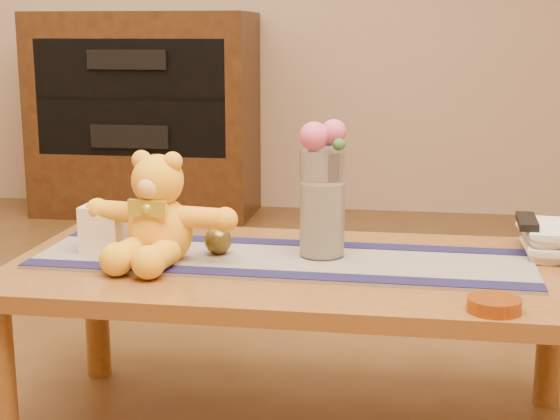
% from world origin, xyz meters
% --- Properties ---
extents(coffee_table_top, '(1.40, 0.70, 0.04)m').
position_xyz_m(coffee_table_top, '(0.00, 0.00, 0.43)').
color(coffee_table_top, brown).
rests_on(coffee_table_top, floor).
extents(table_leg_fl, '(0.07, 0.07, 0.41)m').
position_xyz_m(table_leg_fl, '(-0.64, -0.29, 0.21)').
color(table_leg_fl, brown).
rests_on(table_leg_fl, floor).
extents(table_leg_bl, '(0.07, 0.07, 0.41)m').
position_xyz_m(table_leg_bl, '(-0.64, 0.29, 0.21)').
color(table_leg_bl, brown).
rests_on(table_leg_bl, floor).
extents(table_leg_br, '(0.07, 0.07, 0.41)m').
position_xyz_m(table_leg_br, '(0.64, 0.29, 0.21)').
color(table_leg_br, brown).
rests_on(table_leg_br, floor).
extents(persian_runner, '(1.20, 0.36, 0.01)m').
position_xyz_m(persian_runner, '(-0.05, 0.02, 0.45)').
color(persian_runner, '#241C4F').
rests_on(persian_runner, coffee_table_top).
extents(runner_border_near, '(1.20, 0.07, 0.00)m').
position_xyz_m(runner_border_near, '(-0.05, -0.13, 0.46)').
color(runner_border_near, '#16143D').
rests_on(runner_border_near, persian_runner).
extents(runner_border_far, '(1.20, 0.07, 0.00)m').
position_xyz_m(runner_border_far, '(-0.05, 0.16, 0.46)').
color(runner_border_far, '#16143D').
rests_on(runner_border_far, persian_runner).
extents(teddy_bear, '(0.41, 0.36, 0.25)m').
position_xyz_m(teddy_bear, '(-0.34, -0.04, 0.58)').
color(teddy_bear, yellow).
rests_on(teddy_bear, persian_runner).
extents(pillar_candle, '(0.10, 0.10, 0.12)m').
position_xyz_m(pillar_candle, '(-0.50, 0.01, 0.52)').
color(pillar_candle, '#FFE9BB').
rests_on(pillar_candle, persian_runner).
extents(candle_wick, '(0.00, 0.00, 0.01)m').
position_xyz_m(candle_wick, '(-0.50, 0.01, 0.58)').
color(candle_wick, black).
rests_on(candle_wick, pillar_candle).
extents(glass_vase, '(0.11, 0.11, 0.26)m').
position_xyz_m(glass_vase, '(0.05, 0.05, 0.59)').
color(glass_vase, silver).
rests_on(glass_vase, persian_runner).
extents(potpourri_fill, '(0.09, 0.09, 0.18)m').
position_xyz_m(potpourri_fill, '(0.05, 0.05, 0.55)').
color(potpourri_fill, beige).
rests_on(potpourri_fill, glass_vase).
extents(rose_left, '(0.07, 0.07, 0.07)m').
position_xyz_m(rose_left, '(0.03, 0.04, 0.75)').
color(rose_left, '#E14F77').
rests_on(rose_left, glass_vase).
extents(rose_right, '(0.06, 0.06, 0.06)m').
position_xyz_m(rose_right, '(0.07, 0.06, 0.76)').
color(rose_right, '#E14F77').
rests_on(rose_right, glass_vase).
extents(blue_flower_back, '(0.04, 0.04, 0.04)m').
position_xyz_m(blue_flower_back, '(0.06, 0.09, 0.75)').
color(blue_flower_back, '#454F97').
rests_on(blue_flower_back, glass_vase).
extents(blue_flower_side, '(0.04, 0.04, 0.04)m').
position_xyz_m(blue_flower_side, '(0.02, 0.07, 0.74)').
color(blue_flower_side, '#454F97').
rests_on(blue_flower_side, glass_vase).
extents(leaf_sprig, '(0.03, 0.03, 0.03)m').
position_xyz_m(leaf_sprig, '(0.09, 0.03, 0.74)').
color(leaf_sprig, '#33662D').
rests_on(leaf_sprig, glass_vase).
extents(bronze_ball, '(0.09, 0.09, 0.07)m').
position_xyz_m(bronze_ball, '(-0.21, 0.03, 0.49)').
color(bronze_ball, '#50441A').
rests_on(bronze_ball, persian_runner).
extents(book_bottom, '(0.17, 0.22, 0.02)m').
position_xyz_m(book_bottom, '(0.54, 0.18, 0.46)').
color(book_bottom, '#F6DFBE').
rests_on(book_bottom, coffee_table_top).
extents(book_lower, '(0.19, 0.24, 0.02)m').
position_xyz_m(book_lower, '(0.55, 0.18, 0.48)').
color(book_lower, '#F6DFBE').
rests_on(book_lower, book_bottom).
extents(book_upper, '(0.18, 0.23, 0.02)m').
position_xyz_m(book_upper, '(0.54, 0.18, 0.50)').
color(book_upper, '#F6DFBE').
rests_on(book_upper, book_lower).
extents(book_top, '(0.18, 0.24, 0.02)m').
position_xyz_m(book_top, '(0.55, 0.18, 0.52)').
color(book_top, '#F6DFBE').
rests_on(book_top, book_upper).
extents(tv_remote, '(0.05, 0.16, 0.02)m').
position_xyz_m(tv_remote, '(0.54, 0.17, 0.54)').
color(tv_remote, black).
rests_on(tv_remote, book_top).
extents(amber_dish, '(0.12, 0.12, 0.03)m').
position_xyz_m(amber_dish, '(0.43, -0.29, 0.46)').
color(amber_dish, '#BF5914').
rests_on(amber_dish, coffee_table_top).
extents(media_cabinet, '(1.20, 0.50, 1.10)m').
position_xyz_m(media_cabinet, '(-1.20, 2.48, 0.55)').
color(media_cabinet, black).
rests_on(media_cabinet, floor).
extents(cabinet_cavity, '(1.02, 0.03, 0.61)m').
position_xyz_m(cabinet_cavity, '(-1.20, 2.25, 0.66)').
color(cabinet_cavity, black).
rests_on(cabinet_cavity, media_cabinet).
extents(cabinet_shelf, '(1.02, 0.20, 0.02)m').
position_xyz_m(cabinet_shelf, '(-1.20, 2.33, 0.66)').
color(cabinet_shelf, black).
rests_on(cabinet_shelf, media_cabinet).
extents(stereo_upper, '(0.42, 0.28, 0.10)m').
position_xyz_m(stereo_upper, '(-1.20, 2.35, 0.86)').
color(stereo_upper, black).
rests_on(stereo_upper, media_cabinet).
extents(stereo_lower, '(0.42, 0.28, 0.12)m').
position_xyz_m(stereo_lower, '(-1.20, 2.35, 0.46)').
color(stereo_lower, black).
rests_on(stereo_lower, media_cabinet).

